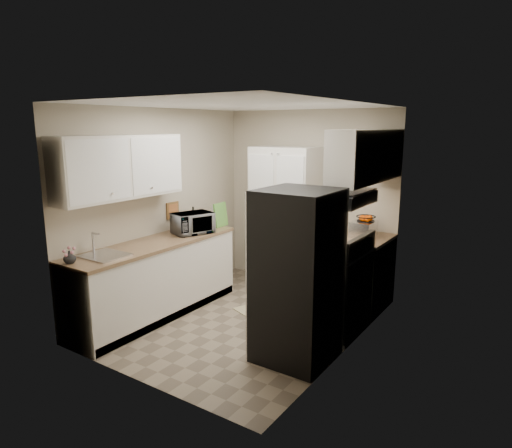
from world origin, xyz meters
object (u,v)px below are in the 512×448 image
Objects in this scene: microwave at (193,223)px; wine_bottle at (193,218)px; pantry_cabinet at (285,219)px; toaster_oven at (363,229)px; electric_range at (334,289)px; refrigerator at (297,276)px.

microwave is 1.83× the size of wine_bottle.
wine_bottle is (-0.92, -0.90, 0.05)m from pantry_cabinet.
pantry_cabinet is 1.18m from toaster_oven.
electric_range is 1.98m from microwave.
pantry_cabinet is 1.58m from electric_range.
electric_range is 2.31× the size of microwave.
refrigerator is 2.22m from wine_bottle.
wine_bottle is 2.25m from toaster_oven.
wine_bottle is at bearing 179.32° from electric_range.
wine_bottle is at bearing -135.47° from pantry_cabinet.
refrigerator reaches higher than toaster_oven.
toaster_oven is at bearing 89.95° from electric_range.
pantry_cabinet is 1.77× the size of electric_range.
pantry_cabinet reaches higher than microwave.
microwave is (-1.88, -0.22, 0.58)m from electric_range.
refrigerator is (-0.03, -0.80, 0.37)m from electric_range.
pantry_cabinet is 1.35m from microwave.
microwave is at bearing -173.33° from electric_range.
electric_range is (1.17, -0.93, -0.52)m from pantry_cabinet.
toaster_oven is (0.04, 1.65, 0.17)m from refrigerator.
microwave reaches higher than wine_bottle.
wine_bottle reaches higher than toaster_oven.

